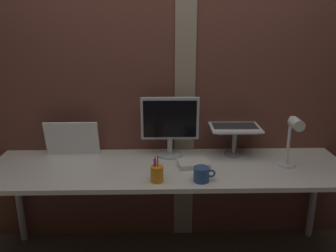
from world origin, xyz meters
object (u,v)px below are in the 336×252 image
Objects in this scene: monitor at (170,122)px; laptop at (234,119)px; pen_cup at (157,174)px; whiteboard_panel at (72,139)px; desk_lamp at (292,137)px; coffee_mug at (202,174)px.

laptop is (0.46, 0.07, 0.00)m from monitor.
monitor is 2.55× the size of pen_cup.
whiteboard_panel is 0.75m from pen_cup.
laptop is 0.98× the size of desk_lamp.
coffee_mug is (0.87, -0.44, -0.08)m from whiteboard_panel.
whiteboard_panel is 0.98m from coffee_mug.
pen_cup is 0.27m from coffee_mug.
pen_cup reaches higher than coffee_mug.
laptop reaches higher than pen_cup.
desk_lamp is at bearing 15.40° from coffee_mug.
desk_lamp is at bearing 10.72° from pen_cup.
desk_lamp is (1.46, -0.27, 0.09)m from whiteboard_panel.
desk_lamp reaches higher than whiteboard_panel.
desk_lamp is (0.77, -0.25, -0.03)m from monitor.
laptop reaches higher than coffee_mug.
coffee_mug is (-0.28, -0.48, -0.21)m from laptop.
monitor is 1.22× the size of laptop.
coffee_mug is (-0.59, -0.16, -0.17)m from desk_lamp.
monitor is 0.46m from laptop.
coffee_mug is at bearing -26.56° from whiteboard_panel.
pen_cup is at bearing -179.99° from coffee_mug.
laptop reaches higher than whiteboard_panel.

